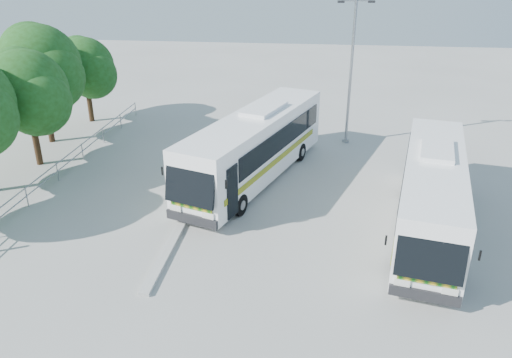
# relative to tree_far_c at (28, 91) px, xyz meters

# --- Properties ---
(ground) EXTENTS (100.00, 100.00, 0.00)m
(ground) POSITION_rel_tree_far_c_xyz_m (12.12, -5.10, -4.26)
(ground) COLOR #ABABA6
(ground) RESTS_ON ground
(kerb_divider) EXTENTS (0.40, 16.00, 0.15)m
(kerb_divider) POSITION_rel_tree_far_c_xyz_m (9.82, -3.10, -4.18)
(kerb_divider) COLOR #B2B2AD
(kerb_divider) RESTS_ON ground
(railing) EXTENTS (0.06, 22.00, 1.00)m
(railing) POSITION_rel_tree_far_c_xyz_m (2.12, -1.10, -3.52)
(railing) COLOR gray
(railing) RESTS_ON ground
(tree_far_c) EXTENTS (4.97, 4.69, 6.49)m
(tree_far_c) POSITION_rel_tree_far_c_xyz_m (0.00, 0.00, 0.00)
(tree_far_c) COLOR #382314
(tree_far_c) RESTS_ON ground
(tree_far_d) EXTENTS (5.62, 5.30, 7.33)m
(tree_far_d) POSITION_rel_tree_far_c_xyz_m (-1.19, 3.70, 0.56)
(tree_far_d) COLOR #382314
(tree_far_d) RESTS_ON ground
(tree_far_e) EXTENTS (4.54, 4.28, 5.92)m
(tree_far_e) POSITION_rel_tree_far_c_xyz_m (-0.51, 8.20, -0.37)
(tree_far_e) COLOR #382314
(tree_far_e) RESTS_ON ground
(coach_main) EXTENTS (6.46, 12.72, 3.50)m
(coach_main) POSITION_rel_tree_far_c_xyz_m (12.44, -0.53, -2.34)
(coach_main) COLOR white
(coach_main) RESTS_ON ground
(coach_adjacent) EXTENTS (4.60, 11.87, 3.23)m
(coach_adjacent) POSITION_rel_tree_far_c_xyz_m (20.53, -4.91, -2.49)
(coach_adjacent) COLOR white
(coach_adjacent) RESTS_ON ground
(lamppost) EXTENTS (2.15, 0.52, 8.79)m
(lamppost) POSITION_rel_tree_far_c_xyz_m (17.46, 5.89, 0.60)
(lamppost) COLOR gray
(lamppost) RESTS_ON ground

